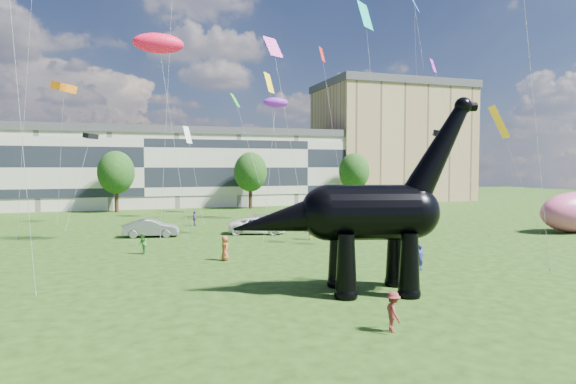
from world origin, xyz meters
name	(u,v)px	position (x,y,z in m)	size (l,w,h in m)	color
ground	(346,303)	(0.00, 0.00, 0.00)	(220.00, 220.00, 0.00)	#16330C
terrace_row	(143,170)	(-8.00, 62.00, 6.00)	(78.00, 11.00, 12.00)	beige
apartment_block	(391,145)	(40.00, 65.00, 11.00)	(28.00, 18.00, 22.00)	tan
tree_mid_left	(116,169)	(-12.00, 53.00, 6.29)	(5.20, 5.20, 9.44)	#382314
tree_mid_right	(250,169)	(8.00, 53.00, 6.29)	(5.20, 5.20, 9.44)	#382314
tree_far_right	(354,169)	(26.00, 53.00, 6.29)	(5.20, 5.20, 9.44)	#382314
dinosaur_sculpture	(362,216)	(1.66, 1.65, 4.03)	(13.05, 5.09, 10.66)	black
car_silver	(152,228)	(-8.02, 27.37, 0.67)	(1.57, 3.91, 1.33)	silver
car_grey	(151,228)	(-8.13, 25.75, 0.83)	(1.76, 5.05, 1.66)	gray
car_white	(257,226)	(1.91, 24.75, 0.79)	(2.63, 5.69, 1.58)	white
car_dark	(254,224)	(2.00, 26.39, 0.76)	(2.12, 5.22, 1.51)	#595960
gazebo_near	(373,207)	(17.52, 30.18, 1.78)	(4.48, 4.48, 2.53)	silver
gazebo_far	(383,204)	(20.50, 33.26, 1.85)	(4.59, 4.59, 2.64)	silver
inflatable_pink	(575,212)	(32.60, 15.91, 2.04)	(8.14, 4.07, 4.07)	#DB5587
visitors	(234,237)	(-1.95, 17.46, 0.86)	(49.52, 43.03, 1.82)	olive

